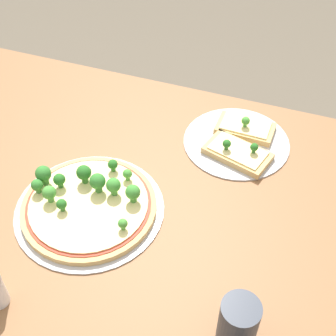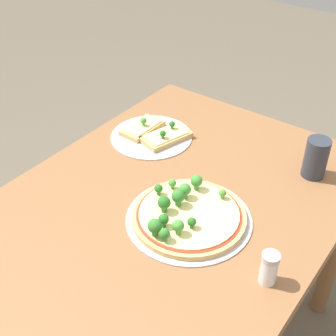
# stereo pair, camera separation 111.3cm
# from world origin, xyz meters

# --- Properties ---
(dining_table) EXTENTS (1.33, 0.82, 0.70)m
(dining_table) POSITION_xyz_m (0.00, 0.00, 0.62)
(dining_table) COLOR brown
(dining_table) RESTS_ON ground_plane
(pizza_tray_whole) EXTENTS (0.32, 0.32, 0.07)m
(pizza_tray_whole) POSITION_xyz_m (-0.07, 0.08, 0.72)
(pizza_tray_whole) COLOR #B7B7BC
(pizza_tray_whole) RESTS_ON dining_table
(pizza_tray_slice) EXTENTS (0.26, 0.26, 0.05)m
(pizza_tray_slice) POSITION_xyz_m (-0.33, -0.23, 0.71)
(pizza_tray_slice) COLOR #B7B7BC
(pizza_tray_slice) RESTS_ON dining_table
(drinking_cup) EXTENTS (0.07, 0.07, 0.12)m
(drinking_cup) POSITION_xyz_m (-0.44, 0.26, 0.76)
(drinking_cup) COLOR #2D333D
(drinking_cup) RESTS_ON dining_table
(condiment_shaker) EXTENTS (0.04, 0.04, 0.08)m
(condiment_shaker) POSITION_xyz_m (-0.02, 0.33, 0.74)
(condiment_shaker) COLOR silver
(condiment_shaker) RESTS_ON dining_table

